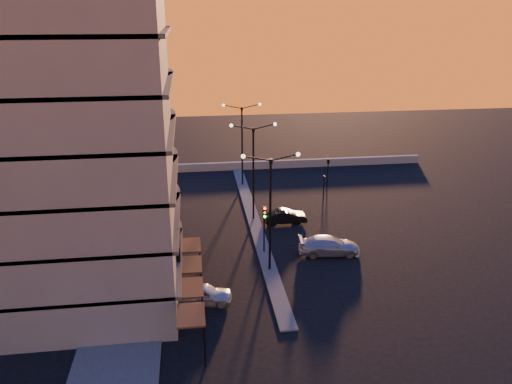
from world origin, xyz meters
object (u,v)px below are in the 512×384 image
object	(u,v)px
streetlamp_mid	(253,164)
car_hatchback	(203,294)
car_sedan	(285,216)
car_wagon	(329,246)
traffic_light_main	(264,222)

from	to	relation	value
streetlamp_mid	car_hatchback	world-z (taller)	streetlamp_mid
car_sedan	car_wagon	xyz separation A→B (m)	(2.45, -6.74, 0.08)
streetlamp_mid	car_hatchback	bearing A→B (deg)	-110.93
streetlamp_mid	car_wagon	size ratio (longest dim) A/B	1.87
car_hatchback	car_sedan	world-z (taller)	car_hatchback
car_hatchback	traffic_light_main	bearing A→B (deg)	-30.96
streetlamp_mid	traffic_light_main	xyz separation A→B (m)	(0.00, -7.13, -2.70)
traffic_light_main	car_hatchback	bearing A→B (deg)	-128.07
traffic_light_main	car_sedan	distance (m)	6.99
car_hatchback	car_wagon	distance (m)	12.26
traffic_light_main	car_hatchback	xyz separation A→B (m)	(-5.33, -6.80, -2.20)
streetlamp_mid	traffic_light_main	world-z (taller)	streetlamp_mid
car_hatchback	car_wagon	size ratio (longest dim) A/B	0.80
car_hatchback	car_sedan	size ratio (longest dim) A/B	1.01
car_sedan	streetlamp_mid	bearing A→B (deg)	66.99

